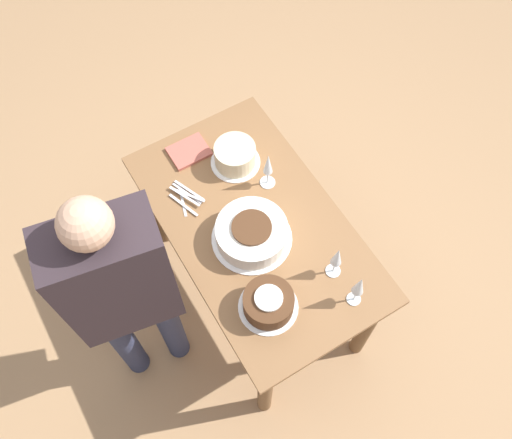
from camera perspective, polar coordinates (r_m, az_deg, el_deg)
ground_plane at (r=3.20m, az=0.00°, el=-6.96°), size 12.00×12.00×0.00m
dining_table at (r=2.63m, az=0.00°, el=-2.05°), size 1.26×0.72×0.77m
cake_center_white at (r=2.42m, az=-0.43°, el=-1.38°), size 0.35×0.35×0.11m
cake_front_chocolate at (r=2.30m, az=1.25°, el=-8.33°), size 0.25×0.25×0.11m
cake_back_decorated at (r=2.62m, az=-2.10°, el=6.40°), size 0.23×0.23×0.11m
wine_glass_near at (r=2.30m, az=8.10°, el=-3.78°), size 0.06×0.06×0.21m
wine_glass_far at (r=2.26m, az=10.28°, el=-6.57°), size 0.06×0.06×0.22m
wine_glass_extra at (r=2.49m, az=1.22°, el=5.38°), size 0.07×0.07×0.22m
fork_pile at (r=2.58m, az=-7.03°, el=2.29°), size 0.22×0.13×0.02m
napkin_stack at (r=2.71m, az=-6.72°, el=6.78°), size 0.14×0.18×0.02m
person_cutting at (r=2.25m, az=-13.19°, el=-6.86°), size 0.29×0.43×1.57m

